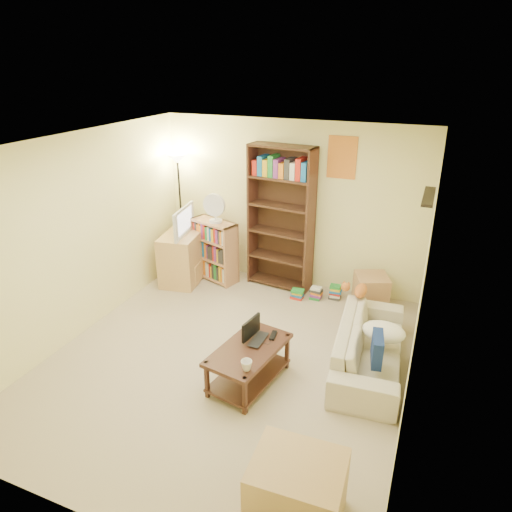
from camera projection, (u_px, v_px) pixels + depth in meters
name	position (u px, v px, depth m)	size (l,w,h in m)	color
room	(225.00, 230.00, 4.76)	(4.50, 4.54, 2.52)	tan
sofa	(370.00, 346.00, 5.19)	(0.84, 1.85, 0.53)	beige
navy_pillow	(377.00, 349.00, 4.73)	(0.35, 0.10, 0.31)	navy
cream_blanket	(383.00, 332.00, 5.11)	(0.49, 0.35, 0.21)	white
tabby_cat	(358.00, 290.00, 5.73)	(0.42, 0.17, 0.14)	#C26629
coffee_table	(249.00, 360.00, 4.91)	(0.71, 1.07, 0.44)	#3E2218
laptop	(262.00, 341.00, 4.95)	(0.22, 0.33, 0.03)	black
laptop_screen	(251.00, 328.00, 4.97)	(0.01, 0.33, 0.22)	white
mug	(247.00, 365.00, 4.49)	(0.12, 0.12, 0.11)	white
tv_remote	(273.00, 335.00, 5.05)	(0.06, 0.18, 0.02)	black
tv_stand	(182.00, 258.00, 7.13)	(0.53, 0.74, 0.79)	tan
television	(179.00, 221.00, 6.88)	(0.22, 0.76, 0.43)	black
tall_bookshelf	(281.00, 215.00, 6.72)	(1.01, 0.44, 2.17)	#46231B
short_bookshelf	(214.00, 251.00, 7.18)	(0.82, 0.53, 0.98)	tan
desk_fan	(214.00, 208.00, 6.83)	(0.35, 0.20, 0.45)	white
floor_lamp	(179.00, 179.00, 7.15)	(0.33, 0.33, 1.92)	black
side_table	(371.00, 292.00, 6.42)	(0.43, 0.43, 0.50)	tan
end_cabinet	(297.00, 492.00, 3.42)	(0.68, 0.57, 0.57)	tan
book_stacks	(318.00, 293.00, 6.72)	(0.69, 0.34, 0.22)	red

